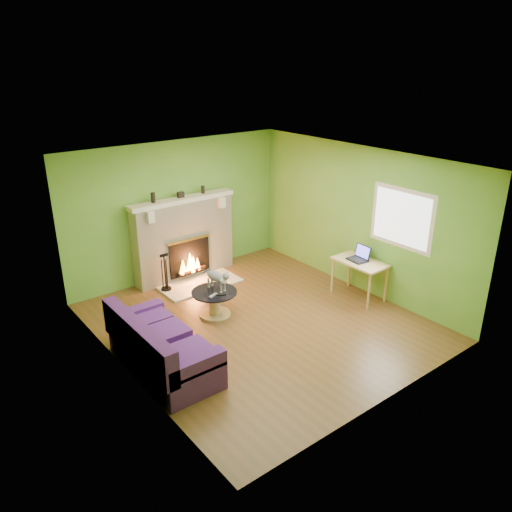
{
  "coord_description": "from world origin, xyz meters",
  "views": [
    {
      "loc": [
        -4.39,
        -5.54,
        4.03
      ],
      "look_at": [
        0.24,
        0.4,
        0.97
      ],
      "focal_mm": 35.0,
      "sensor_mm": 36.0,
      "label": 1
    }
  ],
  "objects": [
    {
      "name": "floor",
      "position": [
        0.0,
        0.0,
        0.0
      ],
      "size": [
        5.0,
        5.0,
        0.0
      ],
      "primitive_type": "plane",
      "color": "brown",
      "rests_on": "ground"
    },
    {
      "name": "laptop",
      "position": [
        1.93,
        -0.31,
        0.82
      ],
      "size": [
        0.33,
        0.37,
        0.26
      ],
      "primitive_type": null,
      "rotation": [
        0.0,
        0.0,
        -0.09
      ],
      "color": "black",
      "rests_on": "desk"
    },
    {
      "name": "window_frame",
      "position": [
        2.24,
        -0.9,
        1.55
      ],
      "size": [
        0.0,
        1.2,
        1.2
      ],
      "primitive_type": "plane",
      "rotation": [
        1.57,
        0.0,
        -1.57
      ],
      "color": "silver",
      "rests_on": "wall_right"
    },
    {
      "name": "mantel",
      "position": [
        0.0,
        2.3,
        1.54
      ],
      "size": [
        2.1,
        0.28,
        0.08
      ],
      "primitive_type": "cube",
      "color": "beige",
      "rests_on": "fireplace"
    },
    {
      "name": "fireplace",
      "position": [
        0.0,
        2.32,
        0.77
      ],
      "size": [
        2.1,
        0.46,
        1.58
      ],
      "color": "beige",
      "rests_on": "floor"
    },
    {
      "name": "mantel_vase_left",
      "position": [
        -0.56,
        2.33,
        1.67
      ],
      "size": [
        0.08,
        0.08,
        0.18
      ],
      "primitive_type": "cylinder",
      "color": "black",
      "rests_on": "mantel"
    },
    {
      "name": "cat",
      "position": [
        -0.34,
        0.71,
        0.61
      ],
      "size": [
        0.31,
        0.63,
        0.38
      ],
      "primitive_type": null,
      "rotation": [
        0.0,
        0.0,
        0.15
      ],
      "color": "slate",
      "rests_on": "coffee_table"
    },
    {
      "name": "wall_front",
      "position": [
        0.0,
        -2.5,
        1.3
      ],
      "size": [
        5.0,
        0.0,
        5.0
      ],
      "primitive_type": "plane",
      "rotation": [
        -1.57,
        0.0,
        0.0
      ],
      "color": "#54922F",
      "rests_on": "floor"
    },
    {
      "name": "mantel_vase_right",
      "position": [
        0.47,
        2.33,
        1.65
      ],
      "size": [
        0.07,
        0.07,
        0.14
      ],
      "primitive_type": "cylinder",
      "color": "black",
      "rests_on": "mantel"
    },
    {
      "name": "hearth",
      "position": [
        0.0,
        1.8,
        0.01
      ],
      "size": [
        1.5,
        0.75,
        0.03
      ],
      "primitive_type": "cube",
      "color": "beige",
      "rests_on": "floor"
    },
    {
      "name": "remote_black",
      "position": [
        -0.4,
        0.48,
        0.43
      ],
      "size": [
        0.16,
        0.11,
        0.02
      ],
      "primitive_type": "cube",
      "rotation": [
        0.0,
        0.0,
        -0.48
      ],
      "color": "black",
      "rests_on": "coffee_table"
    },
    {
      "name": "remote_silver",
      "position": [
        -0.52,
        0.54,
        0.43
      ],
      "size": [
        0.18,
        0.1,
        0.02
      ],
      "primitive_type": "cube",
      "rotation": [
        0.0,
        0.0,
        0.32
      ],
      "color": "gray",
      "rests_on": "coffee_table"
    },
    {
      "name": "desk",
      "position": [
        1.95,
        -0.36,
        0.61
      ],
      "size": [
        0.54,
        0.93,
        0.69
      ],
      "color": "tan",
      "rests_on": "floor"
    },
    {
      "name": "coffee_table",
      "position": [
        -0.42,
        0.66,
        0.24
      ],
      "size": [
        0.75,
        0.75,
        0.42
      ],
      "color": "tan",
      "rests_on": "floor"
    },
    {
      "name": "sofa",
      "position": [
        -1.86,
        -0.17,
        0.32
      ],
      "size": [
        0.87,
        1.84,
        0.83
      ],
      "color": "#491A65",
      "rests_on": "floor"
    },
    {
      "name": "wall_left",
      "position": [
        -2.25,
        0.0,
        1.3
      ],
      "size": [
        0.0,
        5.0,
        5.0
      ],
      "primitive_type": "plane",
      "rotation": [
        1.57,
        0.0,
        1.57
      ],
      "color": "#54922F",
      "rests_on": "floor"
    },
    {
      "name": "mantel_box",
      "position": [
        -0.01,
        2.33,
        1.63
      ],
      "size": [
        0.12,
        0.08,
        0.1
      ],
      "primitive_type": "cube",
      "color": "black",
      "rests_on": "mantel"
    },
    {
      "name": "ceiling",
      "position": [
        0.0,
        0.0,
        2.6
      ],
      "size": [
        5.0,
        5.0,
        0.0
      ],
      "primitive_type": "plane",
      "rotation": [
        3.14,
        0.0,
        0.0
      ],
      "color": "white",
      "rests_on": "wall_back"
    },
    {
      "name": "wall_right",
      "position": [
        2.25,
        0.0,
        1.3
      ],
      "size": [
        0.0,
        5.0,
        5.0
      ],
      "primitive_type": "plane",
      "rotation": [
        1.57,
        0.0,
        -1.57
      ],
      "color": "#54922F",
      "rests_on": "floor"
    },
    {
      "name": "wall_back",
      "position": [
        0.0,
        2.5,
        1.3
      ],
      "size": [
        5.0,
        0.0,
        5.0
      ],
      "primitive_type": "plane",
      "rotation": [
        1.57,
        0.0,
        0.0
      ],
      "color": "#54922F",
      "rests_on": "floor"
    },
    {
      "name": "window_pane",
      "position": [
        2.23,
        -0.9,
        1.55
      ],
      "size": [
        0.0,
        1.06,
        1.06
      ],
      "primitive_type": "plane",
      "rotation": [
        1.57,
        0.0,
        -1.57
      ],
      "color": "white",
      "rests_on": "wall_right"
    },
    {
      "name": "fire_tools",
      "position": [
        -0.63,
        1.95,
        0.38
      ],
      "size": [
        0.19,
        0.19,
        0.7
      ],
      "primitive_type": null,
      "color": "black",
      "rests_on": "hearth"
    }
  ]
}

